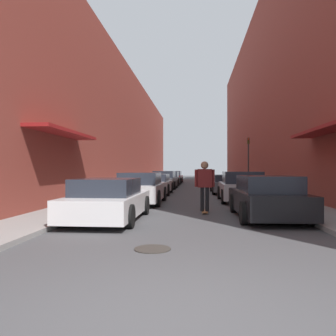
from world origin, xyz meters
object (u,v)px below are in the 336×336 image
parked_car_left_2 (155,184)px  skateboarder (205,181)px  parked_car_left_1 (141,189)px  parked_car_right_1 (242,187)px  parked_car_left_0 (108,200)px  manhole_cover (152,249)px  parked_car_right_2 (227,184)px  parked_car_left_4 (170,179)px  traffic_light (248,157)px  parked_car_left_5 (173,177)px  parked_car_right_0 (267,198)px  parked_car_left_3 (165,180)px

parked_car_left_2 → skateboarder: bearing=-71.6°
parked_car_left_1 → parked_car_left_2: parked_car_left_1 is taller
parked_car_right_1 → parked_car_left_0: bearing=-127.9°
parked_car_left_2 → manhole_cover: parked_car_left_2 is taller
parked_car_left_2 → skateboarder: skateboarder is taller
manhole_cover → parked_car_right_2: bearing=79.4°
parked_car_left_4 → traffic_light: bearing=-46.1°
parked_car_left_2 → parked_car_left_1: bearing=-89.4°
manhole_cover → traffic_light: 18.93m
parked_car_left_2 → parked_car_left_5: (-0.06, 16.50, 0.03)m
parked_car_left_5 → manhole_cover: bearing=-86.7°
parked_car_left_0 → parked_car_right_1: bearing=52.1°
parked_car_left_5 → parked_car_left_4: bearing=-89.6°
parked_car_left_0 → parked_car_left_5: bearing=89.9°
skateboarder → parked_car_right_0: bearing=-28.6°
parked_car_left_2 → traffic_light: size_ratio=1.19×
parked_car_left_1 → manhole_cover: (1.62, -8.18, -0.66)m
parked_car_left_0 → parked_car_right_1: (4.73, 6.08, 0.07)m
parked_car_right_2 → parked_car_left_4: bearing=114.4°
parked_car_left_2 → manhole_cover: 13.72m
parked_car_left_0 → parked_car_left_2: parked_car_left_0 is taller
parked_car_left_5 → parked_car_right_1: size_ratio=1.17×
parked_car_left_0 → parked_car_right_2: 12.38m
parked_car_left_5 → manhole_cover: 30.16m
parked_car_left_1 → parked_car_left_5: size_ratio=0.90×
parked_car_left_4 → manhole_cover: size_ratio=6.20×
parked_car_left_2 → parked_car_left_4: bearing=90.1°
parked_car_left_4 → parked_car_right_0: size_ratio=1.03×
parked_car_left_0 → parked_car_left_5: size_ratio=0.91×
traffic_light → parked_car_left_2: bearing=-143.9°
parked_car_left_3 → traffic_light: bearing=-10.2°
parked_car_left_5 → parked_car_right_2: size_ratio=0.99×
parked_car_left_0 → traffic_light: 16.25m
traffic_light → parked_car_left_0: bearing=-113.4°
skateboarder → manhole_cover: 5.42m
parked_car_left_0 → parked_car_right_1: 7.70m
parked_car_left_4 → parked_car_left_5: size_ratio=0.94×
parked_car_left_3 → parked_car_right_2: 6.28m
parked_car_left_0 → traffic_light: size_ratio=1.13×
parked_car_left_2 → parked_car_right_0: (4.68, -9.45, 0.03)m
parked_car_right_2 → parked_car_right_0: bearing=-88.8°
parked_car_right_0 → parked_car_right_2: parked_car_right_0 is taller
parked_car_left_1 → parked_car_left_5: (-0.12, 21.93, -0.02)m
parked_car_left_4 → manhole_cover: (1.70, -24.76, -0.62)m
parked_car_left_2 → manhole_cover: (1.68, -13.60, -0.60)m
skateboarder → parked_car_left_5: bearing=96.5°
parked_car_left_3 → parked_car_left_4: bearing=90.5°
parked_car_left_1 → parked_car_left_2: (-0.06, 5.43, -0.06)m
parked_car_left_4 → parked_car_right_2: size_ratio=0.93×
parked_car_right_0 → parked_car_right_1: size_ratio=1.07×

